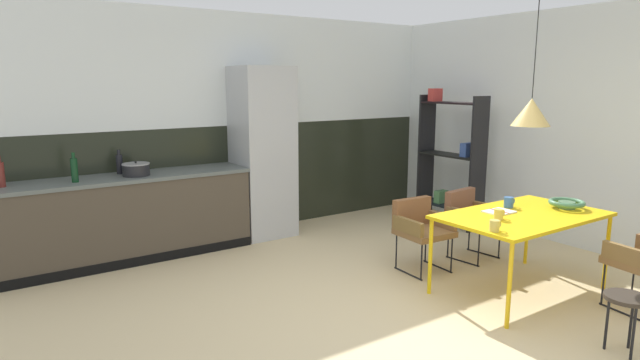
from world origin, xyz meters
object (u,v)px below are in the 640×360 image
bottle_oil_tall (119,164)px  armchair_far_side (470,214)px  armchair_facing_counter (420,224)px  pendant_lamp_over_table_near (531,112)px  cooking_pot (136,169)px  bottle_wine_green (74,169)px  mug_short_terracotta (499,214)px  bottle_spice_small (0,174)px  mug_dark_espresso (509,202)px  fruit_bowl (567,203)px  refrigerator_column (263,153)px  mug_wide_latte (495,226)px  dining_table (522,219)px  side_stool (626,302)px  open_shelf_unit (450,157)px  open_book (499,212)px

bottle_oil_tall → armchair_far_side: bearing=-35.2°
armchair_facing_counter → pendant_lamp_over_table_near: 1.54m
armchair_facing_counter → cooking_pot: (-2.27, 1.96, 0.51)m
cooking_pot → bottle_wine_green: size_ratio=0.95×
bottle_wine_green → mug_short_terracotta: bearing=-44.8°
cooking_pot → bottle_spice_small: size_ratio=0.95×
armchair_facing_counter → mug_dark_espresso: size_ratio=5.37×
armchair_far_side → fruit_bowl: (0.14, -1.01, 0.29)m
refrigerator_column → mug_short_terracotta: 3.04m
fruit_bowl → armchair_facing_counter: bearing=129.8°
mug_short_terracotta → mug_dark_espresso: 0.50m
armchair_facing_counter → mug_wide_latte: bearing=76.6°
fruit_bowl → dining_table: bearing=169.1°
mug_dark_espresso → bottle_wine_green: (-3.32, 2.63, 0.26)m
refrigerator_column → mug_short_terracotta: refrigerator_column is taller
mug_dark_espresso → side_stool: mug_dark_espresso is taller
pendant_lamp_over_table_near → armchair_far_side: bearing=67.1°
dining_table → bottle_wine_green: 4.31m
cooking_pot → side_stool: bearing=-60.7°
fruit_bowl → bottle_wine_green: bottle_wine_green is taller
mug_short_terracotta → open_shelf_unit: 2.56m
mug_wide_latte → side_stool: (0.32, -0.89, -0.40)m
dining_table → mug_wide_latte: size_ratio=12.27×
refrigerator_column → pendant_lamp_over_table_near: pendant_lamp_over_table_near is taller
cooking_pot → bottle_oil_tall: bearing=118.2°
mug_short_terracotta → mug_dark_espresso: (0.44, 0.22, 0.00)m
fruit_bowl → side_stool: size_ratio=0.76×
fruit_bowl → pendant_lamp_over_table_near: size_ratio=0.28×
open_book → mug_short_terracotta: mug_short_terracotta is taller
armchair_facing_counter → mug_short_terracotta: mug_short_terracotta is taller
dining_table → mug_wide_latte: (-0.68, -0.22, 0.09)m
mug_short_terracotta → bottle_spice_small: 4.60m
refrigerator_column → fruit_bowl: size_ratio=6.45×
armchair_far_side → bottle_wine_green: size_ratio=2.46×
armchair_far_side → bottle_spice_small: size_ratio=2.44×
fruit_bowl → open_shelf_unit: bearing=70.6°
armchair_far_side → fruit_bowl: fruit_bowl is taller
armchair_far_side → bottle_oil_tall: size_ratio=2.77×
mug_short_terracotta → cooking_pot: bearing=128.1°
open_book → fruit_bowl: bearing=-21.5°
mug_short_terracotta → bottle_spice_small: bottle_spice_small is taller
bottle_wine_green → open_shelf_unit: size_ratio=0.16×
bottle_wine_green → cooking_pot: bearing=3.7°
bottle_wine_green → open_book: bearing=-41.1°
bottle_spice_small → armchair_far_side: bearing=-26.0°
fruit_bowl → bottle_wine_green: 4.77m
mug_short_terracotta → bottle_oil_tall: bearing=127.5°
cooking_pot → pendant_lamp_over_table_near: bearing=-48.1°
refrigerator_column → dining_table: bearing=-70.3°
mug_wide_latte → bottle_oil_tall: bearing=121.6°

